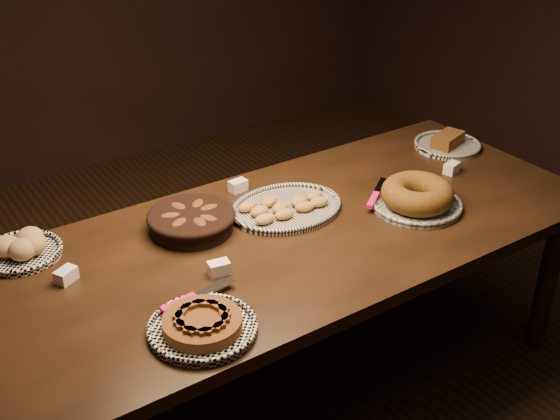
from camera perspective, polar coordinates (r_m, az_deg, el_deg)
ground at (r=2.99m, az=0.60°, el=-14.25°), size 5.00×5.00×0.00m
buffet_table at (r=2.57m, az=0.68°, el=-3.23°), size 2.40×1.00×0.75m
apple_tart_plate at (r=2.07m, az=-6.34°, el=-9.28°), size 0.35×0.33×0.06m
madeleine_platter at (r=2.66m, az=0.48°, el=0.21°), size 0.44×0.36×0.05m
bundt_cake_plate at (r=2.72m, az=11.06°, el=1.06°), size 0.38×0.41×0.11m
croissant_basket at (r=2.54m, az=-7.20°, el=-0.77°), size 0.32×0.32×0.08m
bread_roll_plate at (r=2.53m, az=-20.23°, el=-2.92°), size 0.28×0.28×0.09m
loaf_plate at (r=3.27m, az=13.45°, el=5.27°), size 0.30×0.30×0.07m
tent_cards at (r=2.61m, az=0.51°, el=-0.25°), size 1.69×0.52×0.04m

